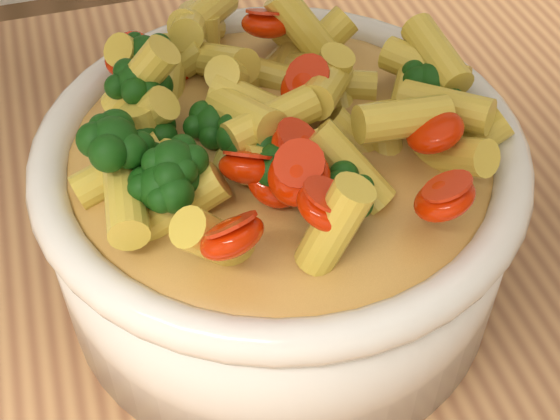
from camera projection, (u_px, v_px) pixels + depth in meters
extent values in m
cube|color=#B57F4D|center=(374.00, 369.00, 0.45)|extent=(1.20, 0.80, 0.04)
cylinder|color=white|center=(280.00, 216.00, 0.44)|extent=(0.25, 0.25, 0.10)
ellipsoid|color=white|center=(280.00, 251.00, 0.46)|extent=(0.23, 0.23, 0.04)
torus|color=white|center=(280.00, 151.00, 0.40)|extent=(0.26, 0.26, 0.02)
ellipsoid|color=#ECAF50|center=(280.00, 151.00, 0.40)|extent=(0.22, 0.22, 0.02)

